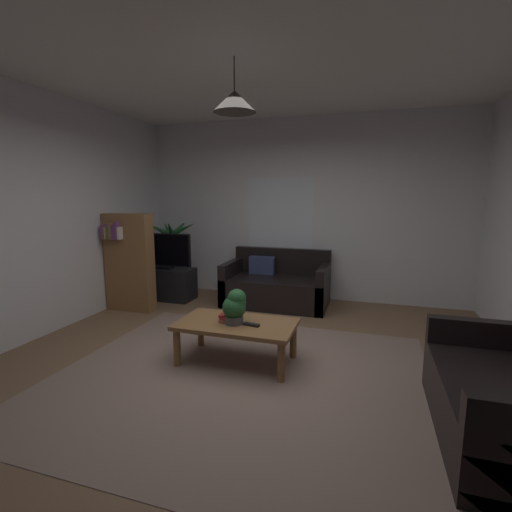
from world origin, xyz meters
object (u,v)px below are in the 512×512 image
object	(u,v)px
potted_palm_corner	(173,259)
book_on_table_1	(227,318)
tv_stand	(166,284)
bookshelf_corner	(129,261)
coffee_table	(236,328)
book_on_table_2	(227,315)
pendant_lamp	(234,101)
tv	(164,251)
remote_on_table_0	(251,325)
book_on_table_0	(226,321)
potted_plant_on_table	(235,305)
couch_under_window	(276,287)

from	to	relation	value
potted_palm_corner	book_on_table_1	bearing A→B (deg)	-50.10
tv_stand	bookshelf_corner	xyz separation A→B (m)	(-0.19, -0.67, 0.47)
coffee_table	book_on_table_2	world-z (taller)	book_on_table_2
book_on_table_1	bookshelf_corner	world-z (taller)	bookshelf_corner
potted_palm_corner	pendant_lamp	size ratio (longest dim) A/B	2.75
coffee_table	book_on_table_2	bearing A→B (deg)	-171.71
book_on_table_2	tv	distance (m)	2.56
book_on_table_2	pendant_lamp	size ratio (longest dim) A/B	0.31
remote_on_table_0	bookshelf_corner	size ratio (longest dim) A/B	0.11
book_on_table_0	remote_on_table_0	world-z (taller)	book_on_table_0
book_on_table_1	remote_on_table_0	world-z (taller)	book_on_table_1
remote_on_table_0	potted_plant_on_table	xyz separation A→B (m)	(-0.17, 0.02, 0.17)
bookshelf_corner	pendant_lamp	distance (m)	2.95
book_on_table_0	bookshelf_corner	world-z (taller)	bookshelf_corner
couch_under_window	tv_stand	world-z (taller)	couch_under_window
tv	bookshelf_corner	distance (m)	0.68
coffee_table	book_on_table_0	world-z (taller)	book_on_table_0
book_on_table_1	potted_palm_corner	size ratio (longest dim) A/B	0.09
coffee_table	tv	bearing A→B (deg)	136.40
tv_stand	bookshelf_corner	size ratio (longest dim) A/B	0.64
remote_on_table_0	pendant_lamp	distance (m)	2.07
tv	potted_palm_corner	xyz separation A→B (m)	(-0.16, 0.51, -0.23)
couch_under_window	book_on_table_2	size ratio (longest dim) A/B	10.52
tv	book_on_table_0	bearing A→B (deg)	-45.55
potted_palm_corner	pendant_lamp	distance (m)	3.63
bookshelf_corner	book_on_table_1	bearing A→B (deg)	-30.65
book_on_table_1	potted_plant_on_table	size ratio (longest dim) A/B	0.35
pendant_lamp	potted_palm_corner	bearing A→B (deg)	131.49
couch_under_window	remote_on_table_0	distance (m)	2.13
book_on_table_2	potted_plant_on_table	xyz separation A→B (m)	(0.09, -0.01, 0.11)
coffee_table	pendant_lamp	world-z (taller)	pendant_lamp
pendant_lamp	bookshelf_corner	bearing A→B (deg)	150.99
couch_under_window	potted_palm_corner	xyz separation A→B (m)	(-1.93, 0.25, 0.29)
tv_stand	book_on_table_0	bearing A→B (deg)	-45.89
book_on_table_1	book_on_table_0	bearing A→B (deg)	-169.16
tv	bookshelf_corner	xyz separation A→B (m)	(-0.19, -0.65, -0.07)
potted_plant_on_table	tv	size ratio (longest dim) A/B	0.38
potted_plant_on_table	book_on_table_1	bearing A→B (deg)	179.39
book_on_table_1	tv_stand	distance (m)	2.58
couch_under_window	tv	bearing A→B (deg)	-171.47
remote_on_table_0	tv	xyz separation A→B (m)	(-2.05, 1.84, 0.37)
couch_under_window	potted_plant_on_table	distance (m)	2.11
potted_plant_on_table	tv_stand	distance (m)	2.65
tv_stand	book_on_table_2	bearing A→B (deg)	-45.60
coffee_table	tv	xyz separation A→B (m)	(-1.88, 1.79, 0.44)
remote_on_table_0	tv	world-z (taller)	tv
couch_under_window	pendant_lamp	xyz separation A→B (m)	(0.11, -2.06, 2.21)
couch_under_window	potted_plant_on_table	world-z (taller)	couch_under_window
potted_plant_on_table	pendant_lamp	bearing A→B (deg)	87.14
potted_plant_on_table	tv_stand	size ratio (longest dim) A/B	0.38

